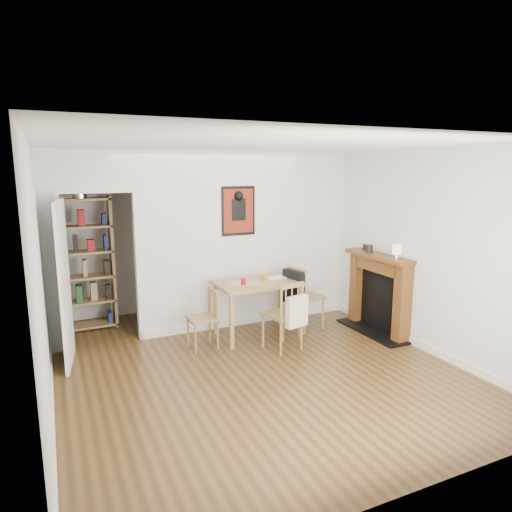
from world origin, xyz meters
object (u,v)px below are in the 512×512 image
notebook (275,277)px  chair_left (202,319)px  ceramic_jar_b (365,247)px  dining_table (258,288)px  red_glass (243,282)px  fireplace (379,291)px  bookshelf (84,265)px  orange_fruit (263,276)px  mantel_lamp (397,250)px  ceramic_jar_a (369,249)px  chair_front (283,315)px  chair_right (304,297)px

notebook → chair_left: bearing=-170.6°
chair_left → ceramic_jar_b: (2.51, -0.14, 0.81)m
dining_table → red_glass: size_ratio=13.23×
fireplace → chair_left: bearing=169.5°
fireplace → notebook: (-1.36, 0.66, 0.19)m
chair_left → bookshelf: bearing=132.3°
dining_table → red_glass: red_glass is taller
chair_left → red_glass: 0.75m
orange_fruit → mantel_lamp: bearing=-36.9°
fireplace → orange_fruit: size_ratio=16.48×
chair_left → ceramic_jar_a: ceramic_jar_a is taller
chair_front → fireplace: bearing=0.6°
red_glass → ceramic_jar_b: ceramic_jar_b is taller
chair_right → notebook: size_ratio=3.60×
orange_fruit → ceramic_jar_b: ceramic_jar_b is taller
fireplace → ceramic_jar_a: size_ratio=10.52×
orange_fruit → mantel_lamp: size_ratio=0.37×
dining_table → fireplace: (1.69, -0.56, -0.09)m
chair_left → fireplace: bearing=-10.5°
mantel_lamp → ceramic_jar_b: size_ratio=2.14×
chair_front → ceramic_jar_b: 1.76m
chair_right → bookshelf: size_ratio=0.48×
chair_front → orange_fruit: chair_front is taller
fireplace → red_glass: bearing=166.1°
bookshelf → red_glass: 2.41m
bookshelf → ceramic_jar_a: (3.77, -1.78, 0.25)m
fireplace → orange_fruit: 1.70m
chair_left → ceramic_jar_b: 2.64m
fireplace → chair_front: bearing=-179.4°
bookshelf → mantel_lamp: (3.79, -2.32, 0.31)m
dining_table → mantel_lamp: bearing=-30.9°
fireplace → orange_fruit: bearing=155.6°
chair_right → chair_left: bearing=-177.2°
chair_front → bookshelf: bearing=139.6°
chair_front → ceramic_jar_a: 1.67m
bookshelf → notebook: size_ratio=7.44×
dining_table → mantel_lamp: mantel_lamp is taller
bookshelf → mantel_lamp: size_ratio=9.73×
chair_left → bookshelf: bookshelf is taller
bookshelf → red_glass: bookshelf is taller
dining_table → red_glass: (-0.25, -0.08, 0.14)m
chair_front → dining_table: bearing=99.7°
red_glass → mantel_lamp: size_ratio=0.44×
dining_table → notebook: bearing=17.1°
notebook → ceramic_jar_a: size_ratio=2.23×
ceramic_jar_a → ceramic_jar_b: (0.07, 0.19, -0.01)m
bookshelf → notebook: (2.51, -1.26, -0.17)m
bookshelf → ceramic_jar_b: size_ratio=20.87×
chair_right → orange_fruit: size_ratio=12.55×
chair_front → ceramic_jar_a: (1.49, 0.16, 0.75)m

